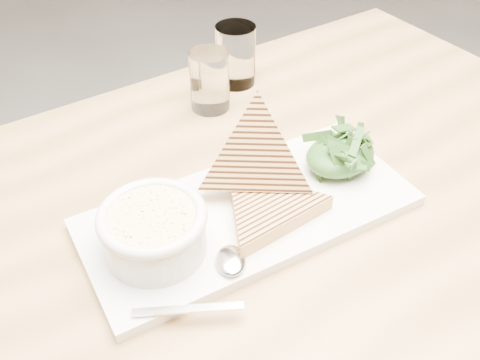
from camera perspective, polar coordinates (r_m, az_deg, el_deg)
table_top at (r=0.79m, az=4.47°, el=-1.03°), size 1.13×0.79×0.04m
table_leg_br at (r=1.46m, az=10.45°, el=2.62°), size 0.06×0.06×0.69m
platter at (r=0.71m, az=0.98°, el=-3.41°), size 0.46×0.26×0.02m
soup_bowl at (r=0.65m, az=-9.10°, el=-5.82°), size 0.12×0.12×0.05m
soup at (r=0.62m, az=-9.38°, el=-3.97°), size 0.10×0.10×0.01m
bowl_rim at (r=0.62m, az=-9.40°, el=-3.84°), size 0.13×0.13×0.01m
sandwich_flat at (r=0.69m, az=2.92°, el=-2.97°), size 0.18×0.18×0.02m
sandwich_lean at (r=0.70m, az=1.71°, el=2.41°), size 0.24×0.24×0.20m
salad_base at (r=0.77m, az=10.65°, el=2.63°), size 0.11×0.08×0.04m
arugula_pile at (r=0.77m, az=10.71°, el=3.01°), size 0.11×0.10×0.05m
spoon_bowl at (r=0.64m, az=-0.99°, el=-8.56°), size 0.06×0.06×0.01m
spoon_handle at (r=0.60m, az=-5.55°, el=-13.55°), size 0.11×0.07×0.00m
glass_near at (r=0.90m, az=-3.27°, el=10.51°), size 0.07×0.07×0.10m
glass_far at (r=0.97m, az=-0.47°, el=13.17°), size 0.07×0.07×0.11m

